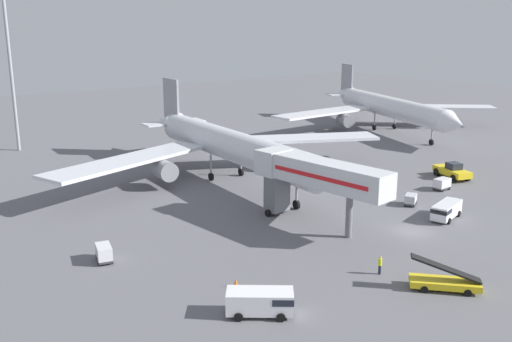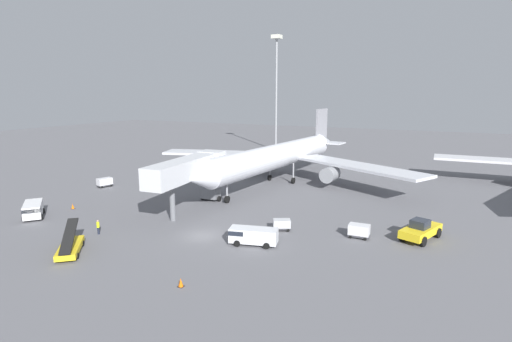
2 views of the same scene
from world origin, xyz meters
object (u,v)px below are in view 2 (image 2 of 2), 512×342
(jet_bridge, at_px, (192,170))
(safety_cone_alpha, at_px, (73,206))
(belt_loader_truck, at_px, (70,246))
(airplane_at_gate, at_px, (280,156))
(baggage_cart_near_center, at_px, (105,182))
(ground_crew_worker_foreground, at_px, (98,227))
(service_van_rear_left, at_px, (252,235))
(apron_light_mast, at_px, (276,74))
(baggage_cart_mid_right, at_px, (359,231))
(service_van_outer_right, at_px, (33,209))
(baggage_cart_far_center, at_px, (282,224))
(safety_cone_bravo, at_px, (181,283))
(pushback_tug, at_px, (420,230))

(jet_bridge, height_order, safety_cone_alpha, jet_bridge)
(jet_bridge, bearing_deg, belt_loader_truck, -97.11)
(airplane_at_gate, distance_m, baggage_cart_near_center, 30.99)
(jet_bridge, bearing_deg, ground_crew_worker_foreground, -107.52)
(service_van_rear_left, bearing_deg, apron_light_mast, 111.49)
(service_van_rear_left, distance_m, baggage_cart_mid_right, 12.13)
(baggage_cart_near_center, xyz_separation_m, apron_light_mast, (8.51, 54.59, 20.26))
(service_van_outer_right, distance_m, safety_cone_alpha, 5.21)
(service_van_rear_left, bearing_deg, service_van_outer_right, -172.05)
(baggage_cart_near_center, height_order, ground_crew_worker_foreground, ground_crew_worker_foreground)
(service_van_outer_right, xyz_separation_m, ground_crew_worker_foreground, (12.57, -0.80, -0.21))
(airplane_at_gate, height_order, baggage_cart_far_center, airplane_at_gate)
(belt_loader_truck, distance_m, baggage_cart_near_center, 30.03)
(baggage_cart_far_center, bearing_deg, baggage_cart_near_center, 168.99)
(belt_loader_truck, relative_size, service_van_outer_right, 1.06)
(jet_bridge, relative_size, baggage_cart_mid_right, 7.33)
(service_van_rear_left, xyz_separation_m, safety_cone_bravo, (-1.09, -11.09, -0.69))
(service_van_outer_right, bearing_deg, pushback_tug, 16.78)
(baggage_cart_mid_right, bearing_deg, jet_bridge, 177.91)
(apron_light_mast, bearing_deg, jet_bridge, -77.39)
(baggage_cart_near_center, bearing_deg, baggage_cart_mid_right, -6.98)
(airplane_at_gate, xyz_separation_m, safety_cone_bravo, (8.00, -40.26, -4.51))
(baggage_cart_near_center, distance_m, safety_cone_alpha, 13.39)
(pushback_tug, height_order, baggage_cart_far_center, pushback_tug)
(baggage_cart_near_center, xyz_separation_m, safety_cone_alpha, (6.36, -11.77, -0.49))
(baggage_cart_near_center, height_order, baggage_cart_far_center, baggage_cart_near_center)
(baggage_cart_near_center, bearing_deg, service_van_rear_left, -19.82)
(baggage_cart_near_center, bearing_deg, service_van_outer_right, -73.06)
(jet_bridge, bearing_deg, safety_cone_bravo, -57.55)
(baggage_cart_far_center, xyz_separation_m, safety_cone_bravo, (-2.19, -16.68, -0.37))
(baggage_cart_near_center, bearing_deg, baggage_cart_far_center, -11.01)
(belt_loader_truck, xyz_separation_m, baggage_cart_far_center, (16.58, 15.83, -0.00))
(service_van_outer_right, xyz_separation_m, baggage_cart_near_center, (-5.11, 16.77, -0.26))
(airplane_at_gate, bearing_deg, safety_cone_alpha, -124.56)
(jet_bridge, height_order, apron_light_mast, apron_light_mast)
(service_van_rear_left, relative_size, baggage_cart_near_center, 2.02)
(airplane_at_gate, height_order, service_van_outer_right, airplane_at_gate)
(pushback_tug, relative_size, ground_crew_worker_foreground, 3.75)
(apron_light_mast, bearing_deg, baggage_cart_near_center, -98.86)
(pushback_tug, bearing_deg, safety_cone_alpha, -168.81)
(service_van_rear_left, xyz_separation_m, baggage_cart_mid_right, (9.82, 7.12, -0.21))
(apron_light_mast, bearing_deg, baggage_cart_mid_right, -58.88)
(baggage_cart_far_center, xyz_separation_m, apron_light_mast, (-27.56, 61.61, 20.37))
(service_van_outer_right, height_order, ground_crew_worker_foreground, service_van_outer_right)
(belt_loader_truck, height_order, ground_crew_worker_foreground, belt_loader_truck)
(airplane_at_gate, distance_m, ground_crew_worker_foreground, 35.34)
(service_van_rear_left, height_order, safety_cone_alpha, service_van_rear_left)
(service_van_rear_left, bearing_deg, jet_bridge, 148.91)
(jet_bridge, height_order, baggage_cart_far_center, jet_bridge)
(safety_cone_bravo, bearing_deg, baggage_cart_near_center, 145.03)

